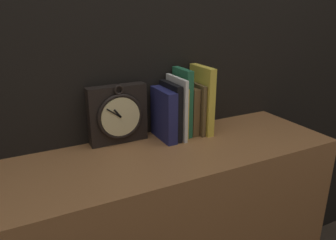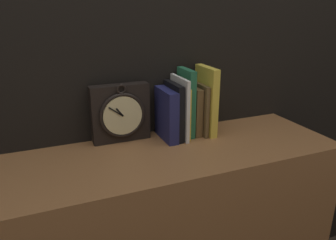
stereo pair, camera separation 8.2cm
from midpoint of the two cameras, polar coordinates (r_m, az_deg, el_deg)
wall_back at (r=1.22m, az=-7.06°, el=17.52°), size 6.00×0.05×2.60m
clock at (r=1.18m, az=-10.67°, el=0.90°), size 0.21×0.06×0.22m
book_slot0_navy at (r=1.19m, az=-2.71°, el=0.91°), size 0.04×0.15×0.19m
book_slot1_black at (r=1.20m, az=-1.48°, el=1.61°), size 0.02×0.14×0.21m
book_slot2_white at (r=1.21m, az=-0.44°, el=2.18°), size 0.01×0.15×0.23m
book_slot3_yellow at (r=1.22m, az=-0.08°, el=1.57°), size 0.01×0.13×0.19m
book_slot4_green at (r=1.23m, az=0.61°, el=3.11°), size 0.02×0.12×0.25m
book_slot5_brown at (r=1.26m, az=1.78°, el=1.76°), size 0.03×0.12×0.18m
book_slot6_brown at (r=1.26m, az=2.91°, el=2.08°), size 0.01×0.13×0.20m
book_slot7_yellow at (r=1.26m, az=4.03°, el=3.53°), size 0.03×0.14×0.26m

